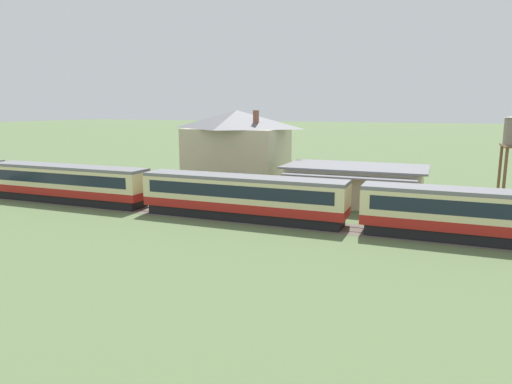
{
  "coord_description": "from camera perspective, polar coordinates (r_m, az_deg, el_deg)",
  "views": [
    {
      "loc": [
        -1.02,
        -38.01,
        10.03
      ],
      "look_at": [
        -16.37,
        0.22,
        2.44
      ],
      "focal_mm": 32.0,
      "sensor_mm": 36.0,
      "label": 1
    }
  ],
  "objects": [
    {
      "name": "passenger_train",
      "position": [
        41.43,
        -1.44,
        -0.43
      ],
      "size": [
        101.47,
        3.22,
        4.0
      ],
      "color": "#AD1E19",
      "rests_on": "ground_plane"
    },
    {
      "name": "station_building",
      "position": [
        49.53,
        12.22,
        0.93
      ],
      "size": [
        14.68,
        9.37,
        4.05
      ],
      "color": "beige",
      "rests_on": "ground_plane"
    },
    {
      "name": "railway_track",
      "position": [
        41.28,
        0.74,
        -3.61
      ],
      "size": [
        154.73,
        3.6,
        0.04
      ],
      "color": "#665B51",
      "rests_on": "ground_plane"
    },
    {
      "name": "station_house_grey_roof",
      "position": [
        58.64,
        -2.38,
        5.54
      ],
      "size": [
        12.78,
        9.48,
        9.78
      ],
      "color": "#BCB293",
      "rests_on": "ground_plane"
    },
    {
      "name": "ground_plane",
      "position": [
        39.33,
        22.69,
        -5.17
      ],
      "size": [
        600.0,
        600.0,
        0.0
      ],
      "primitive_type": "plane",
      "color": "#566B42"
    }
  ]
}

